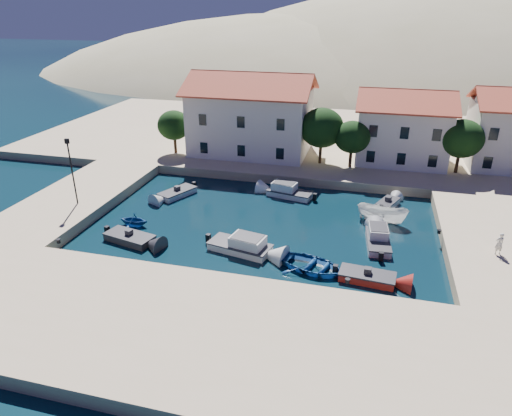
# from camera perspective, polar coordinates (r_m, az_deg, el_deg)

# --- Properties ---
(ground) EXTENTS (400.00, 400.00, 0.00)m
(ground) POSITION_cam_1_polar(r_m,az_deg,el_deg) (32.61, -3.23, -9.61)
(ground) COLOR black
(ground) RESTS_ON ground
(quay_south) EXTENTS (52.00, 12.00, 1.00)m
(quay_south) POSITION_cam_1_polar(r_m,az_deg,el_deg) (27.81, -7.10, -15.38)
(quay_south) COLOR tan
(quay_south) RESTS_ON ground
(quay_west) EXTENTS (8.00, 20.00, 1.00)m
(quay_west) POSITION_cam_1_polar(r_m,az_deg,el_deg) (48.43, -21.44, 1.12)
(quay_west) COLOR tan
(quay_west) RESTS_ON ground
(quay_north) EXTENTS (80.00, 36.00, 1.00)m
(quay_north) POSITION_cam_1_polar(r_m,az_deg,el_deg) (66.44, 8.45, 8.58)
(quay_north) COLOR tan
(quay_north) RESTS_ON ground
(hills) EXTENTS (254.00, 176.00, 99.00)m
(hills) POSITION_cam_1_polar(r_m,az_deg,el_deg) (155.48, 18.60, 7.48)
(hills) COLOR tan
(hills) RESTS_ON ground
(building_left) EXTENTS (14.70, 9.45, 9.70)m
(building_left) POSITION_cam_1_polar(r_m,az_deg,el_deg) (56.97, -0.62, 11.87)
(building_left) COLOR white
(building_left) RESTS_ON quay_north
(building_mid) EXTENTS (10.50, 8.40, 8.30)m
(building_mid) POSITION_cam_1_polar(r_m,az_deg,el_deg) (56.33, 17.92, 9.82)
(building_mid) COLOR white
(building_mid) RESTS_ON quay_north
(trees) EXTENTS (37.30, 5.30, 6.45)m
(trees) POSITION_cam_1_polar(r_m,az_deg,el_deg) (53.03, 9.84, 9.36)
(trees) COLOR #382314
(trees) RESTS_ON quay_north
(lamppost) EXTENTS (0.35, 0.25, 6.22)m
(lamppost) POSITION_cam_1_polar(r_m,az_deg,el_deg) (44.65, -22.11, 4.97)
(lamppost) COLOR black
(lamppost) RESTS_ON quay_west
(bollards) EXTENTS (29.36, 9.56, 0.30)m
(bollards) POSITION_cam_1_polar(r_m,az_deg,el_deg) (34.60, 3.11, -5.22)
(bollards) COLOR black
(bollards) RESTS_ON ground
(motorboat_grey_sw) EXTENTS (4.54, 2.78, 1.25)m
(motorboat_grey_sw) POSITION_cam_1_polar(r_m,az_deg,el_deg) (39.45, -15.50, -3.63)
(motorboat_grey_sw) COLOR #2E2D31
(motorboat_grey_sw) RESTS_ON ground
(cabin_cruiser_south) EXTENTS (5.36, 3.11, 1.60)m
(cabin_cruiser_south) POSITION_cam_1_polar(r_m,az_deg,el_deg) (36.54, -2.02, -4.69)
(cabin_cruiser_south) COLOR silver
(cabin_cruiser_south) RESTS_ON ground
(rowboat_south) EXTENTS (5.84, 4.86, 1.04)m
(rowboat_south) POSITION_cam_1_polar(r_m,az_deg,el_deg) (34.53, 7.15, -7.68)
(rowboat_south) COLOR navy
(rowboat_south) RESTS_ON ground
(motorboat_red_se) EXTENTS (4.08, 2.12, 1.25)m
(motorboat_red_se) POSITION_cam_1_polar(r_m,az_deg,el_deg) (33.84, 13.72, -8.38)
(motorboat_red_se) COLOR maroon
(motorboat_red_se) RESTS_ON ground
(cabin_cruiser_east) EXTENTS (2.21, 4.57, 1.60)m
(cabin_cruiser_east) POSITION_cam_1_polar(r_m,az_deg,el_deg) (38.61, 15.02, -3.90)
(cabin_cruiser_east) COLOR silver
(cabin_cruiser_east) RESTS_ON ground
(boat_east) EXTENTS (4.80, 2.60, 1.76)m
(boat_east) POSITION_cam_1_polar(r_m,az_deg,el_deg) (42.96, 15.39, -1.68)
(boat_east) COLOR silver
(boat_east) RESTS_ON ground
(motorboat_white_ne) EXTENTS (2.46, 3.32, 1.25)m
(motorboat_white_ne) POSITION_cam_1_polar(r_m,az_deg,el_deg) (46.19, 16.13, 0.51)
(motorboat_white_ne) COLOR silver
(motorboat_white_ne) RESTS_ON ground
(rowboat_west) EXTENTS (2.66, 2.30, 1.39)m
(rowboat_west) POSITION_cam_1_polar(r_m,az_deg,el_deg) (42.22, -14.97, -2.10)
(rowboat_west) COLOR navy
(rowboat_west) RESTS_ON ground
(motorboat_white_west) EXTENTS (3.30, 4.41, 1.25)m
(motorboat_white_west) POSITION_cam_1_polar(r_m,az_deg,el_deg) (47.62, -9.79, 1.86)
(motorboat_white_west) COLOR silver
(motorboat_white_west) RESTS_ON ground
(cabin_cruiser_north) EXTENTS (4.90, 2.84, 1.60)m
(cabin_cruiser_north) POSITION_cam_1_polar(r_m,az_deg,el_deg) (46.81, 4.26, 2.00)
(cabin_cruiser_north) COLOR silver
(cabin_cruiser_north) RESTS_ON ground
(pedestrian) EXTENTS (0.75, 0.62, 1.76)m
(pedestrian) POSITION_cam_1_polar(r_m,az_deg,el_deg) (38.38, 28.13, -3.94)
(pedestrian) COLOR silver
(pedestrian) RESTS_ON quay_east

